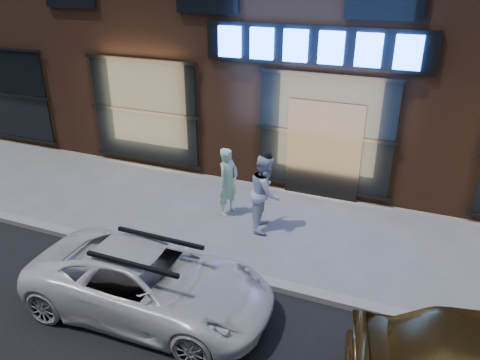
# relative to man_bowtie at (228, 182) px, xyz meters

# --- Properties ---
(ground) EXTENTS (90.00, 90.00, 0.00)m
(ground) POSITION_rel_man_bowtie_xyz_m (1.75, -2.23, -0.79)
(ground) COLOR slate
(ground) RESTS_ON ground
(curb) EXTENTS (60.00, 0.25, 0.12)m
(curb) POSITION_rel_man_bowtie_xyz_m (1.75, -2.23, -0.73)
(curb) COLOR gray
(curb) RESTS_ON ground
(man_bowtie) EXTENTS (0.52, 0.66, 1.59)m
(man_bowtie) POSITION_rel_man_bowtie_xyz_m (0.00, 0.00, 0.00)
(man_bowtie) COLOR #B1E9CE
(man_bowtie) RESTS_ON ground
(man_cap) EXTENTS (0.79, 0.94, 1.70)m
(man_cap) POSITION_rel_man_bowtie_xyz_m (0.99, -0.30, 0.05)
(man_cap) COLOR silver
(man_cap) RESTS_ON ground
(white_suv) EXTENTS (4.12, 2.00, 1.13)m
(white_suv) POSITION_rel_man_bowtie_xyz_m (0.18, -3.58, -0.23)
(white_suv) COLOR white
(white_suv) RESTS_ON ground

